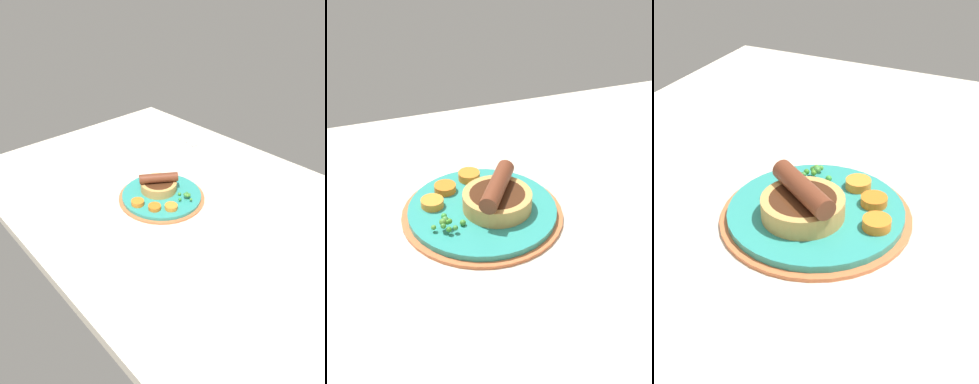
# 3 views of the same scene
# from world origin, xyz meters

# --- Properties ---
(dining_table) EXTENTS (1.10, 0.80, 0.03)m
(dining_table) POSITION_xyz_m (0.00, 0.00, 0.01)
(dining_table) COLOR beige
(dining_table) RESTS_ON ground
(dinner_plate) EXTENTS (0.23, 0.23, 0.01)m
(dinner_plate) POSITION_xyz_m (-0.01, 0.04, 0.04)
(dinner_plate) COLOR #CC6B3D
(dinner_plate) RESTS_ON dining_table
(sausage_pudding) EXTENTS (0.10, 0.10, 0.05)m
(sausage_pudding) POSITION_xyz_m (0.01, 0.04, 0.06)
(sausage_pudding) COLOR tan
(sausage_pudding) RESTS_ON dinner_plate
(pea_pile) EXTENTS (0.05, 0.04, 0.02)m
(pea_pile) POSITION_xyz_m (-0.07, 0.01, 0.05)
(pea_pile) COLOR #3D8C34
(pea_pile) RESTS_ON dinner_plate
(carrot_slice_0) EXTENTS (0.04, 0.04, 0.01)m
(carrot_slice_0) POSITION_xyz_m (-0.07, 0.07, 0.05)
(carrot_slice_0) COLOR orange
(carrot_slice_0) RESTS_ON dinner_plate
(carrot_slice_1) EXTENTS (0.03, 0.03, 0.01)m
(carrot_slice_1) POSITION_xyz_m (-0.04, 0.10, 0.05)
(carrot_slice_1) COLOR orange
(carrot_slice_1) RESTS_ON dinner_plate
(carrot_slice_4) EXTENTS (0.05, 0.05, 0.01)m
(carrot_slice_4) POSITION_xyz_m (0.00, 0.12, 0.05)
(carrot_slice_4) COLOR orange
(carrot_slice_4) RESTS_ON dinner_plate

